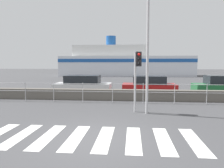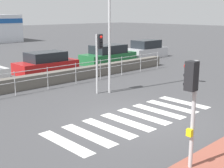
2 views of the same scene
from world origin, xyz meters
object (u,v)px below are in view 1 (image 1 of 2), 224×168
(parked_car_white, at_px, (83,85))
(parked_car_red, at_px, (149,86))
(streetlamp, at_px, (148,24))
(ferry_boat, at_px, (123,63))
(traffic_light_far, at_px, (137,68))

(parked_car_white, bearing_deg, parked_car_red, 0.00)
(parked_car_red, bearing_deg, streetlamp, -95.02)
(ferry_boat, distance_m, parked_car_red, 24.46)
(streetlamp, bearing_deg, traffic_light_far, 133.57)
(traffic_light_far, relative_size, streetlamp, 0.43)
(parked_car_red, bearing_deg, parked_car_white, 180.00)
(ferry_boat, relative_size, parked_car_white, 5.47)
(traffic_light_far, xyz_separation_m, parked_car_red, (1.04, 6.40, -1.51))
(ferry_boat, bearing_deg, parked_car_white, -95.00)
(ferry_boat, distance_m, parked_car_white, 24.37)
(streetlamp, relative_size, parked_car_white, 1.51)
(streetlamp, xyz_separation_m, ferry_boat, (-2.40, 31.06, -1.66))
(traffic_light_far, xyz_separation_m, parked_car_white, (-4.09, 6.40, -1.51))
(traffic_light_far, relative_size, parked_car_red, 0.71)
(traffic_light_far, distance_m, ferry_boat, 30.67)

